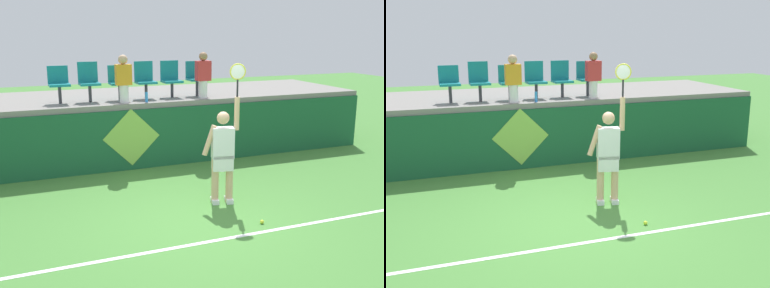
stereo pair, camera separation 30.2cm
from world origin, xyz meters
The scene contains 16 objects.
ground_plane centered at (0.00, 0.00, 0.00)m, with size 40.00×40.00×0.00m, color #478438.
court_back_wall centered at (0.00, 3.29, 0.67)m, with size 11.75×0.20×1.34m, color #195633.
spectator_platform centered at (0.00, 4.73, 1.40)m, with size 11.75×2.99×0.12m, color gray.
court_baseline_stripe centered at (0.00, -0.74, 0.00)m, with size 10.57×0.08×0.01m, color white.
tennis_player centered at (0.76, 0.64, 0.93)m, with size 0.74×0.34×2.48m.
tennis_ball centered at (0.95, -0.46, 0.03)m, with size 0.07×0.07×0.07m, color #D1E533.
water_bottle centered at (0.18, 3.39, 1.57)m, with size 0.06×0.06×0.23m, color #338CE5.
stadium_chair_0 centered at (-1.62, 3.96, 1.92)m, with size 0.44×0.42×0.81m.
stadium_chair_1 centered at (-0.97, 3.97, 1.94)m, with size 0.44×0.42×0.87m.
stadium_chair_2 centered at (-0.30, 3.96, 1.90)m, with size 0.44×0.42×0.78m.
stadium_chair_3 centered at (0.32, 3.97, 1.92)m, with size 0.44×0.42×0.85m.
stadium_chair_4 centered at (0.96, 3.97, 1.92)m, with size 0.44×0.42×0.85m.
stadium_chair_5 centered at (1.60, 3.97, 1.92)m, with size 0.44×0.42×0.82m.
spectator_0 centered at (-0.30, 3.49, 2.01)m, with size 0.34×0.21×1.04m.
spectator_1 centered at (1.60, 3.53, 2.02)m, with size 0.34×0.20×1.06m.
wall_signage_mount centered at (-0.23, 3.18, 0.00)m, with size 1.27×0.01×1.37m.
Camera 1 is at (-2.67, -6.50, 3.06)m, focal length 43.58 mm.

